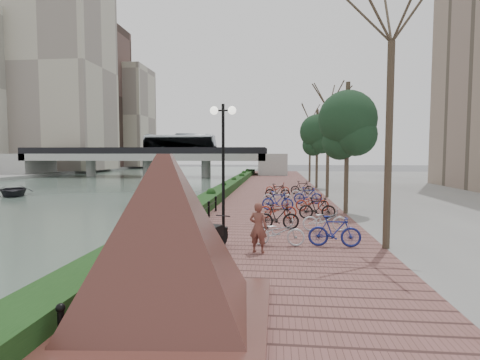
# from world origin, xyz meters

# --- Properties ---
(ground) EXTENTS (220.00, 220.00, 0.00)m
(ground) POSITION_xyz_m (0.00, 0.00, 0.00)
(ground) COLOR #59595B
(ground) RESTS_ON ground
(river_water) EXTENTS (30.00, 130.00, 0.02)m
(river_water) POSITION_xyz_m (-15.00, 25.00, 0.01)
(river_water) COLOR #4C5F54
(river_water) RESTS_ON ground
(promenade) EXTENTS (8.00, 75.00, 0.50)m
(promenade) POSITION_xyz_m (4.00, 17.50, 0.25)
(promenade) COLOR brown
(promenade) RESTS_ON ground
(hedge) EXTENTS (1.10, 56.00, 0.60)m
(hedge) POSITION_xyz_m (0.60, 20.00, 0.80)
(hedge) COLOR black
(hedge) RESTS_ON promenade
(chain_fence) EXTENTS (0.10, 14.10, 0.70)m
(chain_fence) POSITION_xyz_m (1.40, 2.00, 0.85)
(chain_fence) COLOR black
(chain_fence) RESTS_ON promenade
(granite_monument) EXTENTS (5.69, 5.69, 2.98)m
(granite_monument) POSITION_xyz_m (2.60, -3.72, 2.01)
(granite_monument) COLOR #4C2D20
(granite_monument) RESTS_ON promenade
(lamppost) EXTENTS (1.02, 0.32, 4.89)m
(lamppost) POSITION_xyz_m (2.47, 4.36, 4.03)
(lamppost) COLOR black
(lamppost) RESTS_ON promenade
(motorcycle) EXTENTS (1.05, 1.71, 1.02)m
(motorcycle) POSITION_xyz_m (2.56, 1.18, 1.01)
(motorcycle) COLOR black
(motorcycle) RESTS_ON promenade
(pedestrian) EXTENTS (0.63, 0.49, 1.53)m
(pedestrian) POSITION_xyz_m (4.00, 1.07, 1.26)
(pedestrian) COLOR brown
(pedestrian) RESTS_ON promenade
(bicycle_parking) EXTENTS (2.40, 17.32, 1.00)m
(bicycle_parking) POSITION_xyz_m (5.49, 9.69, 0.97)
(bicycle_parking) COLOR silver
(bicycle_parking) RESTS_ON promenade
(street_trees) EXTENTS (3.20, 37.12, 6.80)m
(street_trees) POSITION_xyz_m (8.00, 12.68, 3.69)
(street_trees) COLOR #33291E
(street_trees) RESTS_ON promenade
(bridge) EXTENTS (36.00, 10.77, 6.50)m
(bridge) POSITION_xyz_m (-13.95, 45.00, 3.37)
(bridge) COLOR #9C9C97
(bridge) RESTS_ON ground
(boat) EXTENTS (4.90, 5.17, 0.87)m
(boat) POSITION_xyz_m (-17.13, 18.67, 0.46)
(boat) COLOR black
(boat) RESTS_ON river_water
(far_buildings) EXTENTS (35.00, 38.00, 38.00)m
(far_buildings) POSITION_xyz_m (-41.66, 65.91, 16.12)
(far_buildings) COLOR #A59D89
(far_buildings) RESTS_ON far_bank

